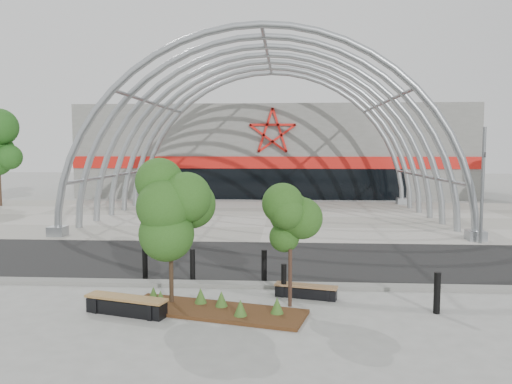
{
  "coord_description": "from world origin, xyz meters",
  "views": [
    {
      "loc": [
        1.22,
        -15.49,
        4.34
      ],
      "look_at": [
        0.0,
        4.0,
        2.6
      ],
      "focal_mm": 35.0,
      "sensor_mm": 36.0,
      "label": 1
    }
  ],
  "objects": [
    {
      "name": "ground",
      "position": [
        0.0,
        0.0,
        0.0
      ],
      "size": [
        140.0,
        140.0,
        0.0
      ],
      "primitive_type": "plane",
      "color": "gray",
      "rests_on": "ground"
    },
    {
      "name": "signal_pole",
      "position": [
        9.94,
        7.31,
        2.75
      ],
      "size": [
        0.42,
        0.72,
        5.26
      ],
      "color": "slate",
      "rests_on": "ground"
    },
    {
      "name": "forecourt",
      "position": [
        0.0,
        15.5,
        0.02
      ],
      "size": [
        60.0,
        17.0,
        0.04
      ],
      "primitive_type": "cube",
      "color": "#9C988D",
      "rests_on": "ground"
    },
    {
      "name": "bench_1",
      "position": [
        1.78,
        -1.3,
        0.19
      ],
      "size": [
        1.86,
        0.82,
        0.38
      ],
      "color": "black",
      "rests_on": "ground"
    },
    {
      "name": "bollard_0",
      "position": [
        -3.45,
        0.44,
        0.54
      ],
      "size": [
        0.17,
        0.17,
        1.08
      ],
      "primitive_type": "cylinder",
      "color": "black",
      "rests_on": "ground"
    },
    {
      "name": "street_tree_0",
      "position": [
        -1.95,
        -2.2,
        2.66
      ],
      "size": [
        1.62,
        1.62,
        3.7
      ],
      "color": "black",
      "rests_on": "ground"
    },
    {
      "name": "road",
      "position": [
        0.0,
        3.5,
        0.01
      ],
      "size": [
        140.0,
        7.0,
        0.02
      ],
      "primitive_type": "cube",
      "color": "black",
      "rests_on": "ground"
    },
    {
      "name": "bench_0",
      "position": [
        -2.95,
        -3.05,
        0.23
      ],
      "size": [
        2.31,
        1.1,
        0.47
      ],
      "color": "black",
      "rests_on": "ground"
    },
    {
      "name": "bollard_3",
      "position": [
        0.5,
        0.13,
        0.55
      ],
      "size": [
        0.17,
        0.17,
        1.09
      ],
      "primitive_type": "cylinder",
      "color": "black",
      "rests_on": "ground"
    },
    {
      "name": "bollard_4",
      "position": [
        5.16,
        -2.45,
        0.55
      ],
      "size": [
        0.17,
        0.17,
        1.09
      ],
      "primitive_type": "cylinder",
      "color": "black",
      "rests_on": "ground"
    },
    {
      "name": "bollard_1",
      "position": [
        -1.85,
        0.35,
        0.53
      ],
      "size": [
        0.17,
        0.17,
        1.05
      ],
      "primitive_type": "cylinder",
      "color": "black",
      "rests_on": "ground"
    },
    {
      "name": "bollard_2",
      "position": [
        1.14,
        -1.23,
        0.48
      ],
      "size": [
        0.16,
        0.16,
        0.97
      ],
      "primitive_type": "cylinder",
      "color": "black",
      "rests_on": "ground"
    },
    {
      "name": "street_tree_1",
      "position": [
        1.32,
        -2.11,
        2.24
      ],
      "size": [
        1.32,
        1.32,
        3.12
      ],
      "color": "black",
      "rests_on": "ground"
    },
    {
      "name": "planting_bed",
      "position": [
        -0.74,
        -2.71,
        0.12
      ],
      "size": [
        5.04,
        2.62,
        0.51
      ],
      "color": "#3A1F0D",
      "rests_on": "ground"
    },
    {
      "name": "kerb",
      "position": [
        0.0,
        -0.25,
        0.06
      ],
      "size": [
        60.0,
        0.5,
        0.12
      ],
      "primitive_type": "cube",
      "color": "slate",
      "rests_on": "ground"
    },
    {
      "name": "arena_building",
      "position": [
        0.0,
        33.45,
        3.99
      ],
      "size": [
        34.0,
        15.24,
        8.0
      ],
      "color": "slate",
      "rests_on": "ground"
    },
    {
      "name": "vault_canopy",
      "position": [
        0.0,
        15.5,
        0.02
      ],
      "size": [
        20.8,
        15.8,
        20.36
      ],
      "color": "#969CA0",
      "rests_on": "ground"
    }
  ]
}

